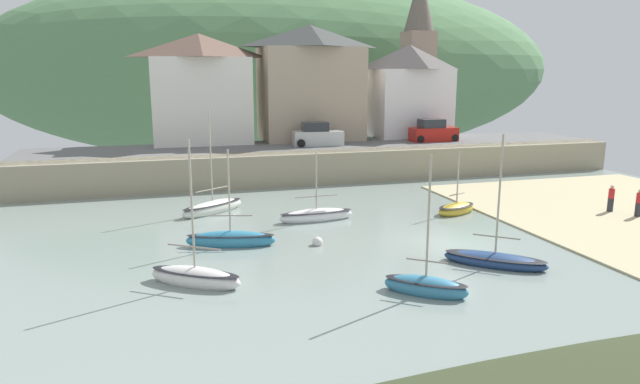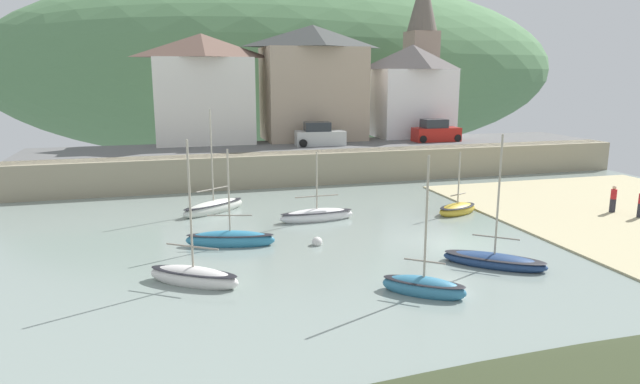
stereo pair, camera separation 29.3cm
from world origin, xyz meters
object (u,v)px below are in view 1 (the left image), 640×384
object	(u,v)px
waterfront_building_right	(409,90)
sailboat_far_left	(316,216)
sailboat_tall_mast	(231,240)
mooring_buoy	(318,242)
church_with_spire	(418,49)
person_on_slipway	(611,197)
waterfront_building_left	(200,88)
parked_car_by_wall	(433,132)
motorboat_with_cabin	(495,260)
sailboat_nearest_shore	(426,286)
person_near_water	(639,202)
rowboat_small_beached	(213,207)
parked_car_near_slipway	(317,136)
dinghy_open_wooden	(195,277)
fishing_boat_green	(456,209)
waterfront_building_centre	(310,82)

from	to	relation	value
waterfront_building_right	sailboat_far_left	size ratio (longest dim) A/B	1.92
sailboat_tall_mast	mooring_buoy	size ratio (longest dim) A/B	9.60
church_with_spire	person_on_slipway	distance (m)	28.11
sailboat_far_left	sailboat_tall_mast	bearing A→B (deg)	-150.04
waterfront_building_left	parked_car_by_wall	distance (m)	20.50
motorboat_with_cabin	person_on_slipway	xyz separation A→B (m)	(12.07, 6.26, 0.73)
sailboat_nearest_shore	sailboat_far_left	world-z (taller)	sailboat_nearest_shore
waterfront_building_right	parked_car_by_wall	bearing A→B (deg)	-85.27
person_near_water	sailboat_tall_mast	bearing A→B (deg)	176.86
waterfront_building_left	person_near_water	xyz separation A→B (m)	(22.90, -23.84, -6.05)
waterfront_building_left	sailboat_nearest_shore	distance (m)	32.02
motorboat_with_cabin	rowboat_small_beached	xyz separation A→B (m)	(-10.97, 13.08, 0.07)
waterfront_building_right	parked_car_near_slipway	distance (m)	11.73
waterfront_building_left	parked_car_near_slipway	bearing A→B (deg)	-26.52
waterfront_building_left	dinghy_open_wooden	distance (m)	28.25
rowboat_small_beached	church_with_spire	bearing A→B (deg)	6.31
motorboat_with_cabin	sailboat_tall_mast	world-z (taller)	motorboat_with_cabin
parked_car_near_slipway	person_on_slipway	distance (m)	22.39
mooring_buoy	parked_car_by_wall	bearing A→B (deg)	49.94
church_with_spire	fishing_boat_green	xyz separation A→B (m)	(-8.68, -23.83, -10.36)
waterfront_building_centre	parked_car_near_slipway	bearing A→B (deg)	-98.13
waterfront_building_right	sailboat_nearest_shore	world-z (taller)	waterfront_building_right
waterfront_building_centre	dinghy_open_wooden	bearing A→B (deg)	-114.17
waterfront_building_right	motorboat_with_cabin	distance (m)	30.75
sailboat_far_left	waterfront_building_right	bearing A→B (deg)	50.06
sailboat_nearest_shore	fishing_boat_green	size ratio (longest dim) A/B	1.42
sailboat_far_left	rowboat_small_beached	bearing A→B (deg)	144.63
fishing_boat_green	person_on_slipway	size ratio (longest dim) A/B	2.42
sailboat_far_left	parked_car_by_wall	world-z (taller)	parked_car_by_wall
fishing_boat_green	parked_car_by_wall	size ratio (longest dim) A/B	0.95
waterfront_building_right	dinghy_open_wooden	size ratio (longest dim) A/B	1.40
motorboat_with_cabin	mooring_buoy	distance (m)	8.35
motorboat_with_cabin	parked_car_near_slipway	size ratio (longest dim) A/B	1.40
waterfront_building_left	mooring_buoy	size ratio (longest dim) A/B	17.58
person_on_slipway	mooring_buoy	xyz separation A→B (m)	(-18.74, -1.24, -0.83)
dinghy_open_wooden	parked_car_by_wall	bearing A→B (deg)	80.37
waterfront_building_left	fishing_boat_green	world-z (taller)	waterfront_building_left
waterfront_building_right	person_near_water	size ratio (longest dim) A/B	5.23
waterfront_building_right	person_on_slipway	distance (m)	23.32
person_near_water	mooring_buoy	xyz separation A→B (m)	(-19.36, 0.20, -0.83)
parked_car_by_wall	person_near_water	xyz separation A→B (m)	(3.27, -19.34, -2.22)
dinghy_open_wooden	person_on_slipway	distance (m)	25.37
motorboat_with_cabin	sailboat_far_left	distance (m)	10.99
sailboat_nearest_shore	mooring_buoy	world-z (taller)	sailboat_nearest_shore
dinghy_open_wooden	waterfront_building_left	bearing A→B (deg)	119.18
rowboat_small_beached	fishing_boat_green	xyz separation A→B (m)	(14.11, -4.24, -0.06)
waterfront_building_left	dinghy_open_wooden	bearing A→B (deg)	-95.44
sailboat_tall_mast	person_near_water	world-z (taller)	sailboat_tall_mast
rowboat_small_beached	parked_car_near_slipway	world-z (taller)	rowboat_small_beached
sailboat_nearest_shore	fishing_boat_green	world-z (taller)	sailboat_nearest_shore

